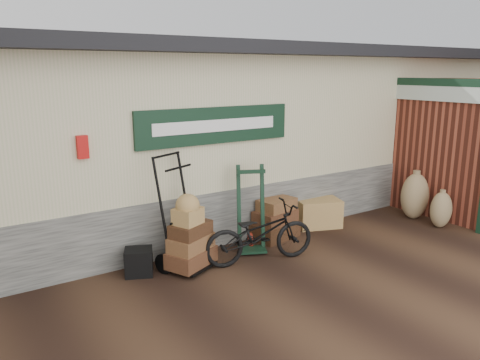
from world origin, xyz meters
The scene contains 11 objects.
ground centered at (0.00, 0.00, 0.00)m, with size 80.00×80.00×0.00m, color black.
station_building centered at (-0.01, 2.74, 1.61)m, with size 14.40×4.10×3.20m.
brick_outbuilding centered at (4.70, 1.19, 1.30)m, with size 1.71×4.51×2.62m.
porter_trolley centered at (-1.13, 0.59, 0.83)m, with size 0.83×0.63×1.67m, color black, non-canonical shape.
green_barrow centered at (0.09, 0.59, 0.67)m, with size 0.48×0.41×1.34m, color black, non-canonical shape.
suitcase_stack centered at (0.72, 0.79, 0.34)m, with size 0.78×0.49×0.69m, color #322010, non-canonical shape.
wicker_hamper centered at (1.74, 0.85, 0.25)m, with size 0.77×0.50×0.50m, color olive.
black_trunk centered at (-1.74, 0.68, 0.19)m, with size 0.37×0.32×0.37m, color black.
bicycle centered at (-0.09, 0.12, 0.49)m, with size 1.68×0.59×0.98m, color black.
burlap_sack_left centered at (3.58, 0.18, 0.44)m, with size 0.55×0.46×0.88m, color olive.
burlap_sack_right centered at (3.54, -0.41, 0.33)m, with size 0.41×0.34×0.66m, color olive.
Camera 1 is at (-3.89, -5.11, 2.77)m, focal length 35.00 mm.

